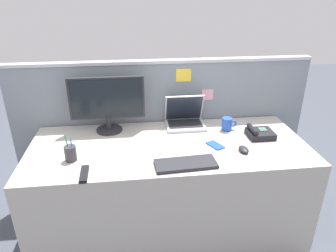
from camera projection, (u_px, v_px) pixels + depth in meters
ground_plane at (169, 227)px, 2.50m from camera, size 10.00×10.00×0.00m
desk at (169, 189)px, 2.35m from camera, size 1.94×0.81×0.75m
cubicle_divider at (162, 133)px, 2.64m from camera, size 2.40×0.08×1.25m
desktop_monitor at (107, 101)px, 2.31m from camera, size 0.55×0.20×0.42m
laptop at (185, 118)px, 2.47m from camera, size 0.30×0.24×0.24m
desk_phone at (259, 133)px, 2.29m from camera, size 0.18×0.17×0.08m
keyboard_main at (186, 164)px, 1.94m from camera, size 0.39×0.18×0.02m
computer_mouse_right_hand at (244, 149)px, 2.09m from camera, size 0.07×0.10×0.03m
pen_cup at (71, 153)px, 1.98m from camera, size 0.07×0.07×0.18m
cell_phone_blue_case at (215, 145)px, 2.17m from camera, size 0.12×0.15×0.01m
tv_remote at (84, 174)px, 1.84m from camera, size 0.05×0.17×0.02m
coffee_mug at (227, 124)px, 2.39m from camera, size 0.12×0.08×0.10m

